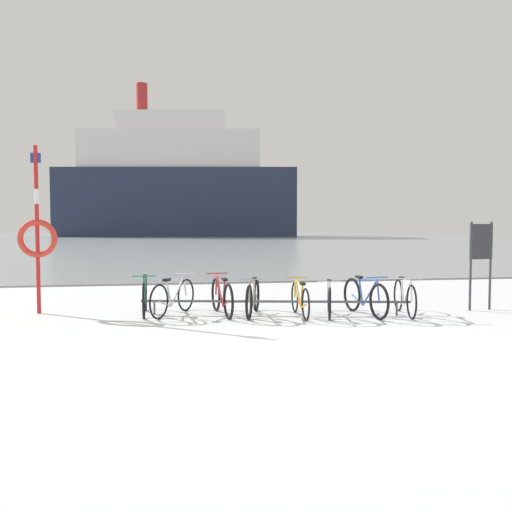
# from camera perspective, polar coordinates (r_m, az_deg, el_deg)

# --- Properties ---
(ground) EXTENTS (80.00, 132.00, 0.08)m
(ground) POSITION_cam_1_polar(r_m,az_deg,el_deg) (60.86, -7.19, 1.53)
(ground) COLOR silver
(bike_rack) EXTENTS (5.34, 1.09, 0.31)m
(bike_rack) POSITION_cam_1_polar(r_m,az_deg,el_deg) (11.02, 1.98, -4.83)
(bike_rack) COLOR #4C5156
(bike_rack) RESTS_ON ground
(bicycle_0) EXTENTS (0.46, 1.76, 0.84)m
(bicycle_0) POSITION_cam_1_polar(r_m,az_deg,el_deg) (11.28, -11.57, -4.14)
(bicycle_0) COLOR black
(bicycle_0) RESTS_ON ground
(bicycle_1) EXTENTS (0.93, 1.54, 0.81)m
(bicycle_1) POSITION_cam_1_polar(r_m,az_deg,el_deg) (11.16, -8.66, -4.25)
(bicycle_1) COLOR black
(bicycle_1) RESTS_ON ground
(bicycle_2) EXTENTS (0.46, 1.78, 0.82)m
(bicycle_2) POSITION_cam_1_polar(r_m,az_deg,el_deg) (11.04, -3.60, -4.29)
(bicycle_2) COLOR black
(bicycle_2) RESTS_ON ground
(bicycle_3) EXTENTS (0.64, 1.66, 0.79)m
(bicycle_3) POSITION_cam_1_polar(r_m,az_deg,el_deg) (10.97, -0.34, -4.40)
(bicycle_3) COLOR black
(bicycle_3) RESTS_ON ground
(bicycle_4) EXTENTS (0.46, 1.67, 0.75)m
(bicycle_4) POSITION_cam_1_polar(r_m,az_deg,el_deg) (10.90, 4.62, -4.54)
(bicycle_4) COLOR black
(bicycle_4) RESTS_ON ground
(bicycle_5) EXTENTS (0.60, 1.63, 0.75)m
(bicycle_5) POSITION_cam_1_polar(r_m,az_deg,el_deg) (11.02, 7.67, -4.49)
(bicycle_5) COLOR black
(bicycle_5) RESTS_ON ground
(bicycle_6) EXTENTS (0.46, 1.79, 0.83)m
(bicycle_6) POSITION_cam_1_polar(r_m,az_deg,el_deg) (11.19, 11.34, -4.24)
(bicycle_6) COLOR black
(bicycle_6) RESTS_ON ground
(bicycle_7) EXTENTS (0.47, 1.69, 0.80)m
(bicycle_7) POSITION_cam_1_polar(r_m,az_deg,el_deg) (11.43, 15.29, -4.18)
(bicycle_7) COLOR black
(bicycle_7) RESTS_ON ground
(info_sign) EXTENTS (0.55, 0.10, 1.89)m
(info_sign) POSITION_cam_1_polar(r_m,az_deg,el_deg) (12.55, 22.47, 0.54)
(info_sign) COLOR #33383D
(info_sign) RESTS_ON ground
(rescue_post) EXTENTS (0.79, 0.12, 3.43)m
(rescue_post) POSITION_cam_1_polar(r_m,az_deg,el_deg) (12.00, -21.91, 2.07)
(rescue_post) COLOR red
(rescue_post) RESTS_ON ground
(ferry_ship) EXTENTS (36.58, 14.91, 23.02)m
(ferry_ship) POSITION_cam_1_polar(r_m,az_deg,el_deg) (84.32, -8.36, 7.30)
(ferry_ship) COLOR #232D47
(ferry_ship) RESTS_ON ground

